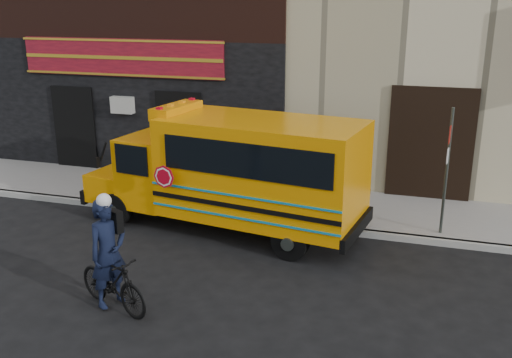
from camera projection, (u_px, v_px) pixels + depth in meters
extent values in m
plane|color=black|center=(219.00, 269.00, 11.71)|extent=(120.00, 120.00, 0.00)
cube|color=#9D9D97|center=(255.00, 221.00, 14.06)|extent=(40.00, 0.20, 0.15)
cube|color=gray|center=(271.00, 201.00, 15.43)|extent=(40.00, 3.00, 0.15)
cube|color=black|center=(127.00, 107.00, 17.50)|extent=(10.00, 0.30, 4.00)
cube|color=#570C19|center=(121.00, 58.00, 16.89)|extent=(6.50, 0.12, 1.10)
cube|color=black|center=(76.00, 128.00, 18.08)|extent=(1.30, 0.10, 2.50)
cube|color=black|center=(180.00, 135.00, 17.09)|extent=(1.30, 0.10, 2.50)
cylinder|color=black|center=(116.00, 209.00, 13.95)|extent=(0.83, 0.40, 0.80)
cylinder|color=black|center=(161.00, 187.00, 15.59)|extent=(0.83, 0.40, 0.80)
cylinder|color=black|center=(290.00, 242.00, 12.06)|extent=(0.83, 0.40, 0.80)
cylinder|color=black|center=(320.00, 213.00, 13.70)|extent=(0.83, 0.40, 0.80)
cube|color=orange|center=(125.00, 180.00, 14.83)|extent=(1.29, 2.13, 0.70)
cube|color=black|center=(109.00, 187.00, 15.14)|extent=(0.43, 2.04, 0.35)
cube|color=orange|center=(159.00, 167.00, 14.23)|extent=(1.51, 2.26, 1.70)
cube|color=black|center=(139.00, 149.00, 14.35)|extent=(0.33, 1.79, 0.90)
cube|color=orange|center=(262.00, 169.00, 12.97)|extent=(4.78, 2.86, 2.25)
cube|color=black|center=(357.00, 229.00, 12.35)|extent=(0.45, 2.19, 0.30)
cube|color=black|center=(244.00, 161.00, 11.82)|extent=(3.86, 0.64, 0.75)
cube|color=orange|center=(177.00, 110.00, 13.54)|extent=(0.74, 1.66, 0.28)
cylinder|color=#AD0619|center=(164.00, 177.00, 12.61)|extent=(0.52, 0.11, 0.52)
cylinder|color=#39403C|center=(446.00, 175.00, 12.76)|extent=(0.07, 0.07, 3.07)
cube|color=maroon|center=(450.00, 134.00, 12.40)|extent=(0.06, 0.27, 0.38)
cube|color=white|center=(448.00, 155.00, 12.54)|extent=(0.06, 0.27, 0.34)
imported|color=black|center=(112.00, 282.00, 10.06)|extent=(1.81, 1.12, 1.06)
imported|color=black|center=(109.00, 256.00, 10.02)|extent=(0.75, 0.86, 1.99)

